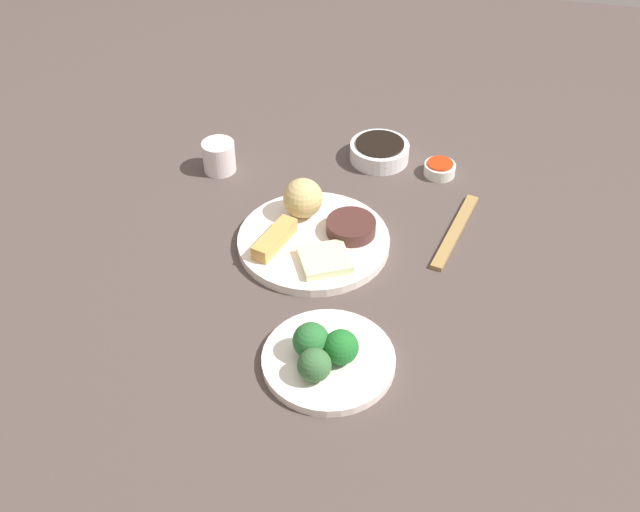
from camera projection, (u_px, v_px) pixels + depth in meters
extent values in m
cube|color=#4A3E3A|center=(325.00, 240.00, 1.34)|extent=(2.20, 2.20, 0.02)
cylinder|color=white|center=(314.00, 241.00, 1.31)|extent=(0.26, 0.26, 0.02)
sphere|color=tan|center=(303.00, 198.00, 1.33)|extent=(0.07, 0.07, 0.07)
cube|color=#D39A4D|center=(275.00, 239.00, 1.29)|extent=(0.06, 0.11, 0.03)
cube|color=beige|center=(325.00, 260.00, 1.26)|extent=(0.10, 0.10, 0.01)
cylinder|color=#442520|center=(352.00, 225.00, 1.32)|extent=(0.08, 0.08, 0.02)
cylinder|color=white|center=(329.00, 360.00, 1.12)|extent=(0.19, 0.19, 0.01)
sphere|color=#1E6E29|center=(341.00, 347.00, 1.09)|extent=(0.05, 0.05, 0.05)
sphere|color=#276A31|center=(311.00, 341.00, 1.10)|extent=(0.05, 0.05, 0.05)
sphere|color=#366538|center=(314.00, 365.00, 1.07)|extent=(0.05, 0.05, 0.05)
cylinder|color=white|center=(379.00, 152.00, 1.50)|extent=(0.11, 0.11, 0.03)
cylinder|color=black|center=(380.00, 144.00, 1.49)|extent=(0.09, 0.09, 0.00)
cylinder|color=white|center=(440.00, 169.00, 1.47)|extent=(0.06, 0.06, 0.02)
cylinder|color=red|center=(440.00, 164.00, 1.46)|extent=(0.05, 0.05, 0.00)
cylinder|color=white|center=(219.00, 157.00, 1.47)|extent=(0.06, 0.06, 0.06)
cube|color=#9D7A45|center=(455.00, 231.00, 1.34)|extent=(0.06, 0.21, 0.01)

